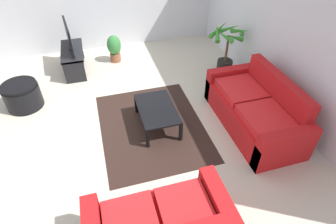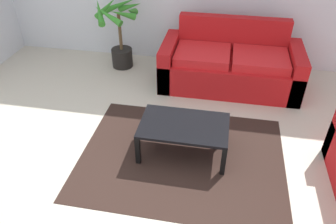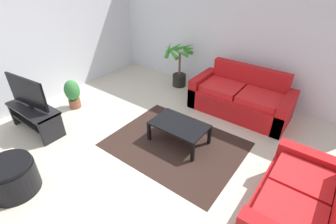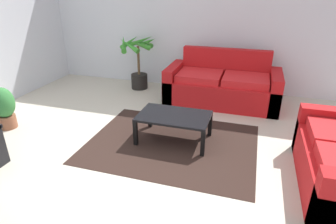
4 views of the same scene
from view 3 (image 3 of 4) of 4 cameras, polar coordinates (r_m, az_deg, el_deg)
ground_plane at (r=4.08m, az=-6.58°, el=-10.43°), size 6.60×6.60×0.00m
wall_back at (r=5.71m, az=14.21°, el=17.19°), size 6.00×0.06×2.70m
wall_left at (r=5.73m, az=-30.91°, el=13.77°), size 0.06×6.00×2.70m
couch_main at (r=5.23m, az=16.41°, el=2.94°), size 1.93×0.90×0.90m
couch_loveseat at (r=3.41m, az=28.12°, el=-19.04°), size 0.90×1.55×0.90m
tv_stand at (r=5.07m, az=-28.42°, el=-0.67°), size 1.10×0.45×0.49m
tv at (r=4.86m, az=-29.81°, el=4.02°), size 0.95×0.14×0.57m
coffee_table at (r=4.17m, az=2.61°, el=-3.29°), size 0.94×0.59×0.38m
area_rug at (r=4.30m, az=1.74°, el=-7.42°), size 2.20×1.70×0.01m
potted_palm at (r=6.05m, az=2.61°, el=10.82°), size 0.77×0.76×1.05m
potted_plant_small at (r=5.53m, az=-21.19°, el=4.11°), size 0.31×0.31×0.62m
ottoman at (r=4.03m, az=-32.36°, el=-12.61°), size 0.63×0.63×0.48m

